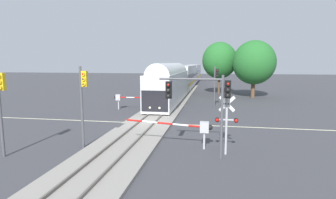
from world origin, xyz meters
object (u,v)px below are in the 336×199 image
object	(u,v)px
traffic_signal_median	(83,94)
traffic_signal_near_left	(1,98)
crossing_gate_near	(195,127)
crossing_gate_far	(123,98)
oak_far_right	(254,63)
commuter_train	(186,76)
crossing_signal_mast	(227,118)
elm_centre_background	(220,60)
traffic_signal_near_right	(204,96)
traffic_signal_far_side	(216,80)

from	to	relation	value
traffic_signal_median	traffic_signal_near_left	world-z (taller)	traffic_signal_median
crossing_gate_near	crossing_gate_far	size ratio (longest dim) A/B	1.03
crossing_gate_far	oak_far_right	bearing A→B (deg)	39.36
commuter_train	traffic_signal_median	bearing A→B (deg)	-93.42
crossing_signal_mast	elm_centre_background	xyz separation A→B (m)	(0.13, 31.47, 3.64)
traffic_signal_near_right	elm_centre_background	world-z (taller)	elm_centre_background
traffic_signal_near_right	oak_far_right	xyz separation A→B (m)	(6.74, 28.33, 1.91)
crossing_signal_mast	traffic_signal_far_side	bearing A→B (deg)	91.86
crossing_gate_far	traffic_signal_near_left	xyz separation A→B (m)	(-1.53, -16.50, 2.15)
commuter_train	traffic_signal_median	xyz separation A→B (m)	(-2.41, -40.33, 0.84)
traffic_signal_far_side	traffic_signal_near_right	bearing A→B (deg)	-92.69
traffic_signal_median	crossing_gate_near	bearing A→B (deg)	8.57
commuter_train	traffic_signal_near_right	bearing A→B (deg)	-82.63
oak_far_right	traffic_signal_near_right	bearing A→B (deg)	-103.38
traffic_signal_near_left	elm_centre_background	xyz separation A→B (m)	(13.02, 34.12, 2.37)
traffic_signal_far_side	elm_centre_background	bearing A→B (deg)	87.40
crossing_gate_far	traffic_signal_far_side	bearing A→B (deg)	14.59
crossing_gate_far	traffic_signal_far_side	distance (m)	11.36
traffic_signal_near_right	oak_far_right	size ratio (longest dim) A/B	0.54
crossing_gate_near	traffic_signal_far_side	distance (m)	16.03
crossing_gate_far	traffic_signal_near_left	distance (m)	16.71
crossing_gate_near	traffic_signal_near_right	xyz separation A→B (m)	(0.59, -1.57, 2.22)
elm_centre_background	crossing_gate_far	bearing A→B (deg)	-123.11
crossing_signal_mast	crossing_gate_far	bearing A→B (deg)	129.35
traffic_signal_median	traffic_signal_far_side	world-z (taller)	traffic_signal_median
traffic_signal_median	traffic_signal_near_left	size ratio (longest dim) A/B	1.01
oak_far_right	elm_centre_background	bearing A→B (deg)	143.43
commuter_train	crossing_gate_near	world-z (taller)	commuter_train
traffic_signal_median	traffic_signal_far_side	distance (m)	18.93
commuter_train	oak_far_right	bearing A→B (deg)	-46.14
crossing_gate_near	crossing_signal_mast	world-z (taller)	crossing_signal_mast
crossing_gate_near	traffic_signal_near_right	distance (m)	2.78
commuter_train	crossing_gate_far	world-z (taller)	commuter_train
traffic_signal_near_right	elm_centre_background	size ratio (longest dim) A/B	0.54
crossing_gate_far	elm_centre_background	world-z (taller)	elm_centre_background
crossing_gate_near	traffic_signal_median	size ratio (longest dim) A/B	1.08
crossing_gate_far	traffic_signal_near_right	size ratio (longest dim) A/B	1.15
crossing_gate_near	elm_centre_background	world-z (taller)	elm_centre_background
crossing_gate_far	traffic_signal_near_left	world-z (taller)	traffic_signal_near_left
traffic_signal_near_right	elm_centre_background	bearing A→B (deg)	87.35
crossing_signal_mast	traffic_signal_near_right	bearing A→B (deg)	-151.12
crossing_gate_near	traffic_signal_near_left	bearing A→B (deg)	-162.41
crossing_gate_near	traffic_signal_far_side	bearing A→B (deg)	84.90
crossing_signal_mast	traffic_signal_median	world-z (taller)	traffic_signal_median
crossing_gate_far	traffic_signal_median	distance (m)	14.45
traffic_signal_near_left	traffic_signal_near_right	xyz separation A→B (m)	(11.53, 1.90, 0.10)
oak_far_right	elm_centre_background	xyz separation A→B (m)	(-5.25, 3.89, 0.36)
traffic_signal_median	elm_centre_background	xyz separation A→B (m)	(9.17, 31.72, 2.33)
traffic_signal_near_left	oak_far_right	world-z (taller)	oak_far_right
crossing_gate_far	crossing_signal_mast	bearing A→B (deg)	-50.65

